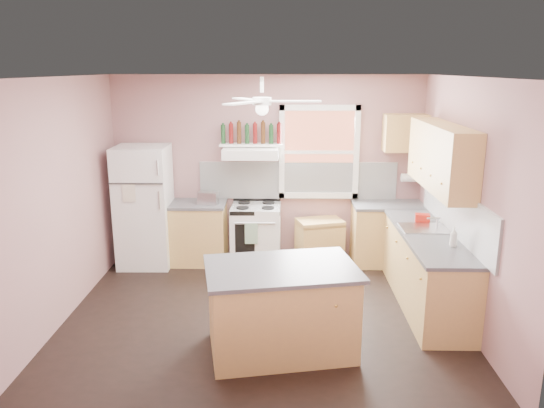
{
  "coord_description": "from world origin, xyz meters",
  "views": [
    {
      "loc": [
        0.22,
        -5.68,
        2.8
      ],
      "look_at": [
        0.1,
        0.3,
        1.25
      ],
      "focal_mm": 35.0,
      "sensor_mm": 36.0,
      "label": 1
    }
  ],
  "objects_px": {
    "refrigerator": "(144,206)",
    "stove": "(256,234)",
    "toaster": "(208,198)",
    "island": "(281,311)",
    "cart": "(319,241)"
  },
  "relations": [
    {
      "from": "island",
      "to": "cart",
      "type": "bearing_deg",
      "value": 66.9
    },
    {
      "from": "refrigerator",
      "to": "stove",
      "type": "xyz_separation_m",
      "value": [
        1.59,
        0.09,
        -0.44
      ]
    },
    {
      "from": "refrigerator",
      "to": "stove",
      "type": "bearing_deg",
      "value": 2.34
    },
    {
      "from": "cart",
      "to": "refrigerator",
      "type": "bearing_deg",
      "value": 167.01
    },
    {
      "from": "refrigerator",
      "to": "island",
      "type": "distance_m",
      "value": 3.14
    },
    {
      "from": "stove",
      "to": "island",
      "type": "distance_m",
      "value": 2.53
    },
    {
      "from": "toaster",
      "to": "stove",
      "type": "height_order",
      "value": "toaster"
    },
    {
      "from": "stove",
      "to": "cart",
      "type": "height_order",
      "value": "stove"
    },
    {
      "from": "toaster",
      "to": "island",
      "type": "relative_size",
      "value": 0.2
    },
    {
      "from": "stove",
      "to": "island",
      "type": "xyz_separation_m",
      "value": [
        0.38,
        -2.51,
        0.0
      ]
    },
    {
      "from": "stove",
      "to": "cart",
      "type": "xyz_separation_m",
      "value": [
        0.93,
        0.05,
        -0.11
      ]
    },
    {
      "from": "refrigerator",
      "to": "cart",
      "type": "relative_size",
      "value": 2.7
    },
    {
      "from": "toaster",
      "to": "island",
      "type": "height_order",
      "value": "toaster"
    },
    {
      "from": "cart",
      "to": "island",
      "type": "relative_size",
      "value": 0.46
    },
    {
      "from": "toaster",
      "to": "stove",
      "type": "xyz_separation_m",
      "value": [
        0.68,
        0.08,
        -0.56
      ]
    }
  ]
}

